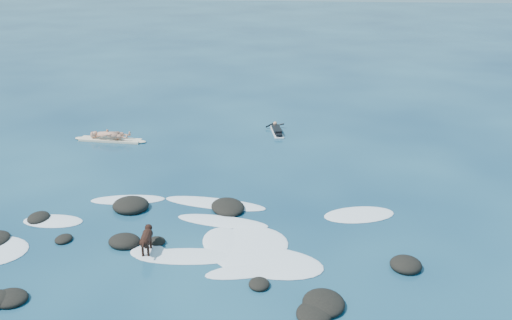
# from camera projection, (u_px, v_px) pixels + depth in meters

# --- Properties ---
(ground) EXTENTS (160.00, 160.00, 0.00)m
(ground) POSITION_uv_depth(u_px,v_px,m) (189.00, 225.00, 19.05)
(ground) COLOR #0A2642
(ground) RESTS_ON ground
(reef_rocks) EXTENTS (14.33, 7.49, 0.50)m
(reef_rocks) POSITION_uv_depth(u_px,v_px,m) (160.00, 246.00, 17.55)
(reef_rocks) COLOR black
(reef_rocks) RESTS_ON ground
(breaking_foam) EXTENTS (14.25, 5.95, 0.12)m
(breaking_foam) POSITION_uv_depth(u_px,v_px,m) (198.00, 237.00, 18.25)
(breaking_foam) COLOR white
(breaking_foam) RESTS_ON ground
(standing_surfer_rig) EXTENTS (3.58, 0.81, 2.04)m
(standing_surfer_rig) POSITION_uv_depth(u_px,v_px,m) (109.00, 125.00, 26.92)
(standing_surfer_rig) COLOR beige
(standing_surfer_rig) RESTS_ON ground
(paddling_surfer_rig) EXTENTS (1.04, 2.18, 0.38)m
(paddling_surfer_rig) POSITION_uv_depth(u_px,v_px,m) (277.00, 130.00, 28.32)
(paddling_surfer_rig) COLOR white
(paddling_surfer_rig) RESTS_ON ground
(dog) EXTENTS (0.39, 1.24, 0.79)m
(dog) POSITION_uv_depth(u_px,v_px,m) (146.00, 237.00, 17.19)
(dog) COLOR black
(dog) RESTS_ON ground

